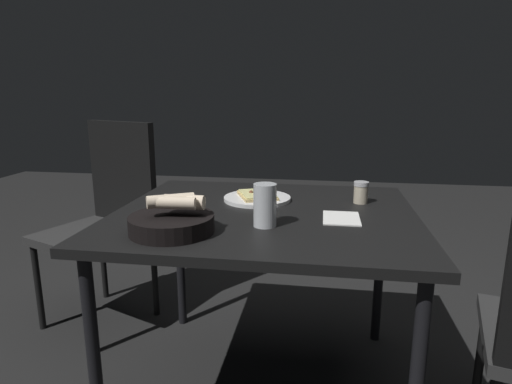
{
  "coord_description": "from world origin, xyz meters",
  "views": [
    {
      "loc": [
        -1.45,
        -0.19,
        1.12
      ],
      "look_at": [
        -0.05,
        0.02,
        0.79
      ],
      "focal_mm": 30.13,
      "sensor_mm": 36.0,
      "label": 1
    }
  ],
  "objects_px": {
    "bread_basket": "(173,221)",
    "chair_far": "(108,210)",
    "beer_glass": "(265,208)",
    "pepper_shaker": "(361,194)",
    "pizza_plate": "(257,198)",
    "dining_table": "(265,227)"
  },
  "relations": [
    {
      "from": "pizza_plate",
      "to": "pepper_shaker",
      "type": "xyz_separation_m",
      "value": [
        0.02,
        -0.39,
        0.03
      ]
    },
    {
      "from": "bread_basket",
      "to": "chair_far",
      "type": "relative_size",
      "value": 0.26
    },
    {
      "from": "pizza_plate",
      "to": "bread_basket",
      "type": "xyz_separation_m",
      "value": [
        -0.42,
        0.19,
        0.03
      ]
    },
    {
      "from": "dining_table",
      "to": "pizza_plate",
      "type": "distance_m",
      "value": 0.17
    },
    {
      "from": "pizza_plate",
      "to": "bread_basket",
      "type": "relative_size",
      "value": 1.02
    },
    {
      "from": "pizza_plate",
      "to": "pepper_shaker",
      "type": "bearing_deg",
      "value": -87.15
    },
    {
      "from": "beer_glass",
      "to": "dining_table",
      "type": "bearing_deg",
      "value": 7.5
    },
    {
      "from": "pizza_plate",
      "to": "chair_far",
      "type": "bearing_deg",
      "value": 70.0
    },
    {
      "from": "pizza_plate",
      "to": "beer_glass",
      "type": "height_order",
      "value": "beer_glass"
    },
    {
      "from": "pepper_shaker",
      "to": "chair_far",
      "type": "xyz_separation_m",
      "value": [
        0.27,
        1.17,
        -0.19
      ]
    },
    {
      "from": "dining_table",
      "to": "pizza_plate",
      "type": "xyz_separation_m",
      "value": [
        0.15,
        0.05,
        0.07
      ]
    },
    {
      "from": "beer_glass",
      "to": "pepper_shaker",
      "type": "relative_size",
      "value": 1.65
    },
    {
      "from": "pizza_plate",
      "to": "chair_far",
      "type": "height_order",
      "value": "chair_far"
    },
    {
      "from": "dining_table",
      "to": "bread_basket",
      "type": "xyz_separation_m",
      "value": [
        -0.28,
        0.24,
        0.1
      ]
    },
    {
      "from": "chair_far",
      "to": "pizza_plate",
      "type": "bearing_deg",
      "value": -110.0
    },
    {
      "from": "pizza_plate",
      "to": "bread_basket",
      "type": "height_order",
      "value": "bread_basket"
    },
    {
      "from": "pepper_shaker",
      "to": "chair_far",
      "type": "distance_m",
      "value": 1.22
    },
    {
      "from": "bread_basket",
      "to": "beer_glass",
      "type": "height_order",
      "value": "beer_glass"
    },
    {
      "from": "pepper_shaker",
      "to": "chair_far",
      "type": "bearing_deg",
      "value": 77.26
    },
    {
      "from": "bread_basket",
      "to": "beer_glass",
      "type": "relative_size",
      "value": 1.89
    },
    {
      "from": "pizza_plate",
      "to": "dining_table",
      "type": "bearing_deg",
      "value": -160.86
    },
    {
      "from": "beer_glass",
      "to": "pepper_shaker",
      "type": "height_order",
      "value": "beer_glass"
    }
  ]
}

